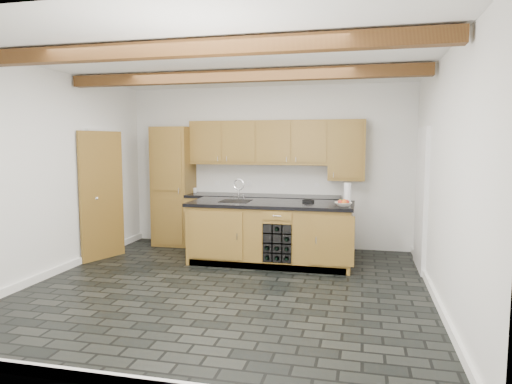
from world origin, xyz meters
The scene contains 10 objects.
ground centered at (0.00, 0.00, 0.00)m, with size 5.00×5.00×0.00m, color black.
room_shell centered at (-0.09, 0.53, 1.53)m, with size 5.01×5.00×5.00m.
back_cabinetry centered at (-0.38, 2.24, 0.98)m, with size 3.65×0.62×2.20m.
island centered at (0.31, 1.28, 0.46)m, with size 2.48×0.96×0.93m.
faucet centered at (-0.25, 1.33, 0.96)m, with size 0.45×0.40×0.34m.
kitchen_scale centered at (0.85, 1.42, 0.95)m, with size 0.18×0.14×0.05m.
fruit_bowl centered at (1.38, 1.08, 0.96)m, with size 0.23×0.23×0.06m, color silver.
fruit_cluster centered at (1.38, 1.08, 0.99)m, with size 0.16×0.17×0.07m.
paper_towel centered at (1.42, 1.64, 1.07)m, with size 0.11×0.11×0.28m, color white.
mug centered at (-1.30, 2.33, 0.97)m, with size 0.09×0.09×0.08m, color white.
Camera 1 is at (1.62, -5.38, 1.80)m, focal length 32.00 mm.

